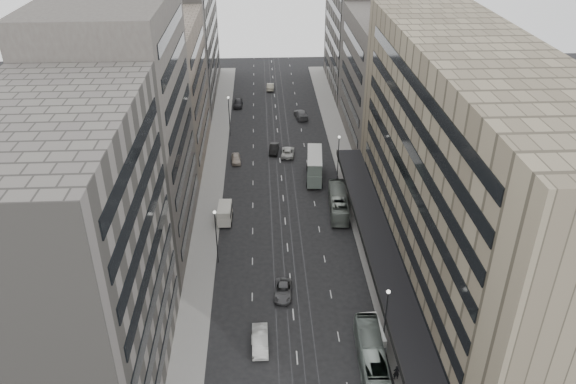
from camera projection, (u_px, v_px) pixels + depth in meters
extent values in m
plane|color=black|center=(294.00, 320.00, 67.20)|extent=(220.00, 220.00, 0.00)
cube|color=gray|center=(348.00, 172.00, 100.22)|extent=(4.00, 125.00, 0.15)
cube|color=gray|center=(213.00, 175.00, 99.16)|extent=(4.00, 125.00, 0.15)
cube|color=gray|center=(468.00, 174.00, 67.66)|extent=(15.00, 60.00, 30.00)
cube|color=black|center=(383.00, 251.00, 72.69)|extent=(4.40, 60.00, 0.50)
cube|color=#4C4641|center=(390.00, 81.00, 107.31)|extent=(15.00, 28.00, 24.00)
cube|color=#65615B|center=(364.00, 32.00, 132.35)|extent=(15.00, 32.00, 28.00)
cube|color=#65615B|center=(68.00, 266.00, 51.88)|extent=(15.00, 28.00, 30.00)
cube|color=#4C4641|center=(124.00, 130.00, 74.31)|extent=(15.00, 26.00, 34.00)
cube|color=slate|center=(158.00, 93.00, 99.96)|extent=(15.00, 28.00, 25.00)
cube|color=#65615B|center=(179.00, 37.00, 127.85)|extent=(15.00, 38.00, 28.00)
cylinder|color=#262628|center=(385.00, 321.00, 61.31)|extent=(0.16, 0.16, 8.00)
sphere|color=silver|center=(388.00, 292.00, 59.28)|extent=(0.44, 0.44, 0.44)
cylinder|color=#262628|center=(338.00, 159.00, 96.01)|extent=(0.16, 0.16, 8.00)
sphere|color=silver|center=(339.00, 137.00, 93.98)|extent=(0.44, 0.44, 0.44)
cylinder|color=#262628|center=(216.00, 238.00, 75.20)|extent=(0.16, 0.16, 8.00)
sphere|color=silver|center=(214.00, 212.00, 73.17)|extent=(0.44, 0.44, 0.44)
cylinder|color=#262628|center=(229.00, 117.00, 112.50)|extent=(0.16, 0.16, 8.00)
sphere|color=silver|center=(228.00, 98.00, 110.47)|extent=(0.44, 0.44, 0.44)
imported|color=gray|center=(371.00, 355.00, 60.30)|extent=(3.04, 11.08, 3.06)
imported|color=gray|center=(338.00, 202.00, 88.17)|extent=(3.36, 11.30, 3.10)
cube|color=slate|center=(314.00, 171.00, 97.32)|extent=(3.21, 9.00, 2.25)
cube|color=slate|center=(315.00, 160.00, 96.28)|extent=(3.13, 8.65, 1.96)
cube|color=silver|center=(315.00, 155.00, 95.77)|extent=(3.21, 9.00, 0.12)
cylinder|color=black|center=(307.00, 185.00, 95.16)|extent=(0.36, 1.00, 0.98)
cylinder|color=black|center=(321.00, 186.00, 95.09)|extent=(0.36, 1.00, 0.98)
cylinder|color=black|center=(307.00, 168.00, 100.68)|extent=(0.36, 1.00, 0.98)
cylinder|color=black|center=(321.00, 168.00, 100.60)|extent=(0.36, 1.00, 0.98)
cube|color=slate|center=(372.00, 337.00, 63.34)|extent=(2.30, 4.96, 1.27)
cube|color=beige|center=(372.00, 330.00, 62.78)|extent=(2.26, 4.86, 0.99)
cylinder|color=black|center=(366.00, 352.00, 62.18)|extent=(0.24, 0.73, 0.72)
cylinder|color=black|center=(384.00, 351.00, 62.37)|extent=(0.24, 0.73, 0.72)
cylinder|color=black|center=(359.00, 332.00, 64.95)|extent=(0.24, 0.73, 0.72)
cylinder|color=black|center=(377.00, 331.00, 65.14)|extent=(0.24, 0.73, 0.72)
cube|color=beige|center=(225.00, 216.00, 85.64)|extent=(2.14, 4.50, 1.37)
cube|color=beige|center=(225.00, 209.00, 85.04)|extent=(2.10, 4.41, 1.07)
cylinder|color=black|center=(218.00, 225.00, 84.69)|extent=(0.22, 0.72, 0.71)
cylinder|color=black|center=(231.00, 225.00, 84.72)|extent=(0.22, 0.72, 0.71)
cylinder|color=black|center=(220.00, 215.00, 87.24)|extent=(0.22, 0.72, 0.71)
cylinder|color=black|center=(232.00, 215.00, 87.27)|extent=(0.22, 0.72, 0.71)
imported|color=silver|center=(260.00, 340.00, 63.12)|extent=(1.83, 5.12, 1.68)
imported|color=#555557|center=(283.00, 291.00, 70.93)|extent=(2.61, 4.95, 1.33)
imported|color=#B9A999|center=(236.00, 159.00, 103.49)|extent=(1.96, 4.27, 1.42)
imported|color=black|center=(274.00, 149.00, 107.13)|extent=(2.18, 4.80, 1.53)
imported|color=silver|center=(288.00, 152.00, 106.01)|extent=(2.81, 5.30, 1.42)
imported|color=#575759|center=(301.00, 114.00, 122.16)|extent=(3.11, 6.11, 1.70)
imported|color=#28272A|center=(238.00, 103.00, 128.17)|extent=(2.10, 4.99, 1.69)
imported|color=#B9B199|center=(270.00, 87.00, 138.22)|extent=(1.85, 4.77, 1.55)
imported|color=black|center=(396.00, 373.00, 58.79)|extent=(0.66, 0.44, 1.82)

